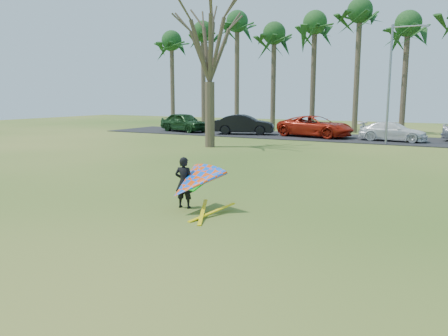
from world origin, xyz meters
The scene contains 16 objects.
ground centered at (0.00, 0.00, 0.00)m, with size 100.00×100.00×0.00m, color #1D5312.
parking_strip centered at (0.00, 25.00, 0.03)m, with size 46.00×7.00×0.06m, color black.
palm_0 centered at (-22.00, 31.00, 9.17)m, with size 4.84×4.84×10.84m.
palm_1 centered at (-18.00, 31.00, 9.85)m, with size 4.84×4.84×11.54m.
palm_2 centered at (-14.00, 31.00, 10.52)m, with size 4.84×4.84×12.24m.
palm_3 centered at (-10.00, 31.00, 9.17)m, with size 4.84×4.84×10.84m.
palm_4 centered at (-6.00, 31.00, 9.85)m, with size 4.84×4.84×11.54m.
palm_5 centered at (-2.00, 31.00, 10.52)m, with size 4.84×4.84×12.24m.
palm_6 centered at (2.00, 31.00, 9.17)m, with size 4.84×4.84×10.84m.
bare_tree_left centered at (-8.00, 15.00, 6.92)m, with size 6.60×6.60×9.70m.
streetlight centered at (2.16, 22.00, 4.46)m, with size 2.28×0.18×8.00m.
car_0 centered at (-16.00, 24.17, 0.92)m, with size 2.04×5.06×1.72m, color #163918.
car_1 centered at (-9.84, 24.13, 0.90)m, with size 1.77×5.07×1.67m, color black.
car_2 centered at (-3.78, 24.66, 0.90)m, with size 2.80×6.07×1.69m, color #AF1F0E.
car_3 centered at (2.15, 24.15, 0.75)m, with size 1.93×4.75×1.38m, color white.
kite_flyer centered at (-0.34, 0.65, 0.84)m, with size 2.13×2.39×2.02m.
Camera 1 is at (6.29, -9.77, 3.30)m, focal length 35.00 mm.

